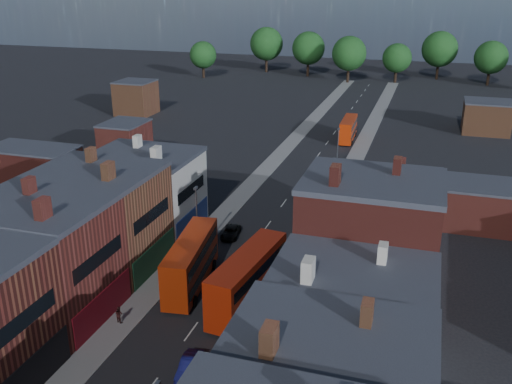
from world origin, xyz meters
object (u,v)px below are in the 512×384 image
Objects in this scene: ped_3 at (286,313)px; ped_1 at (119,314)px; bus_2 at (348,129)px; car_3 at (300,195)px; bus_1 at (248,279)px; bus_0 at (191,261)px; car_1 at (189,366)px; car_2 at (231,232)px.

ped_1 is at bearing 84.99° from ped_3.
car_3 is (-1.71, -32.49, -1.74)m from bus_2.
bus_1 is 1.27× the size of bus_2.
bus_1 is at bearing -130.80° from ped_1.
bus_0 reaches higher than ped_1.
car_3 is at bearing 72.20° from bus_0.
bus_1 is 61.26m from bus_2.
car_3 is 31.36m from ped_3.
car_1 is (5.29, -12.69, -2.08)m from bus_0.
bus_2 is at bearing -17.97° from ped_3.
bus_1 is at bearing -22.96° from bus_0.
ped_3 is (11.03, -15.89, 0.52)m from car_2.
bus_0 is at bearing -97.93° from bus_2.
ped_3 is at bearing -87.76° from bus_2.
car_1 is at bearing -95.48° from car_3.
car_1 is 10.48m from ped_3.
car_2 is (-0.18, 12.07, -2.15)m from bus_0.
ped_1 is at bearing -106.38° from car_2.
bus_0 is 6.10× the size of ped_3.
car_1 is at bearing 169.99° from ped_1.
car_2 is at bearing -99.74° from bus_2.
bus_1 is at bearing -70.96° from car_2.
bus_0 is at bearing -96.07° from car_2.
bus_0 is 59.81m from bus_2.
car_1 is 25.37m from car_2.
bus_2 reaches higher than ped_3.
car_2 is at bearing 123.22° from bus_1.
bus_1 reaches higher than bus_0.
bus_1 is 3.19× the size of car_1.
bus_1 reaches higher than car_2.
car_2 is (-6.75, -47.38, -1.71)m from bus_2.
car_2 is at bearing 83.29° from bus_0.
car_2 is at bearing -82.38° from ped_1.
car_3 is 1.93× the size of ped_3.
ped_3 is (4.28, -63.27, -1.19)m from bus_2.
car_3 is (4.86, 26.96, -2.18)m from bus_0.
ped_3 is at bearing -146.10° from ped_1.
car_1 is 2.48× the size of ped_1.
bus_2 is at bearing 97.26° from bus_1.
bus_0 is 1.21× the size of bus_2.
ped_3 is at bearing -85.09° from car_3.
car_1 is 39.66m from car_3.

